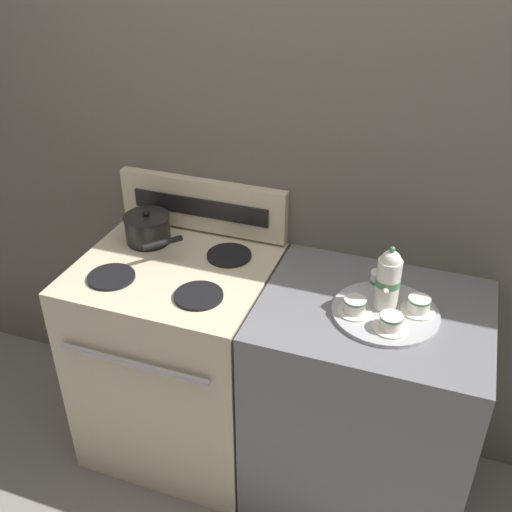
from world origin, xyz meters
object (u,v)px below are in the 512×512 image
object	(u,v)px
serving_tray	(385,313)
saucepan	(148,228)
stove	(180,358)
teacup_left	(391,322)
creamer_jug	(378,281)
teapot	(388,279)
teacup_front	(355,306)
teacup_right	(419,305)

from	to	relation	value
serving_tray	saucepan	bearing A→B (deg)	170.51
stove	teacup_left	distance (m)	0.97
saucepan	creamer_jug	distance (m)	0.93
saucepan	teapot	bearing A→B (deg)	-8.01
teacup_left	stove	bearing A→B (deg)	172.45
stove	teacup_front	bearing A→B (deg)	-5.05
teacup_left	teacup_right	bearing A→B (deg)	59.84
stove	teacup_front	xyz separation A→B (m)	(0.71, -0.06, 0.49)
stove	serving_tray	world-z (taller)	serving_tray
stove	creamer_jug	world-z (taller)	creamer_jug
stove	teacup_right	bearing A→B (deg)	0.90
serving_tray	teacup_right	world-z (taller)	teacup_right
creamer_jug	serving_tray	bearing A→B (deg)	-67.36
stove	teapot	world-z (taller)	teapot
saucepan	creamer_jug	world-z (taller)	saucepan
teapot	serving_tray	bearing A→B (deg)	-73.46
saucepan	serving_tray	bearing A→B (deg)	-9.49
teapot	teacup_left	size ratio (longest dim) A/B	2.02
stove	teacup_right	size ratio (longest dim) A/B	7.96
serving_tray	teapot	bearing A→B (deg)	106.54
teapot	teacup_right	distance (m)	0.14
serving_tray	creamer_jug	world-z (taller)	creamer_jug
teacup_left	creamer_jug	world-z (taller)	creamer_jug
teacup_front	creamer_jug	world-z (taller)	creamer_jug
serving_tray	teacup_front	distance (m)	0.11
saucepan	teapot	distance (m)	0.98
teacup_left	teacup_right	xyz separation A→B (m)	(0.07, 0.12, 0.00)
stove	teapot	size ratio (longest dim) A/B	3.95
saucepan	teacup_left	distance (m)	1.04
teacup_right	saucepan	bearing A→B (deg)	173.30
stove	serving_tray	bearing A→B (deg)	-1.60
teapot	teacup_front	xyz separation A→B (m)	(-0.09, -0.07, -0.08)
serving_tray	teacup_left	size ratio (longest dim) A/B	3.11
teapot	stove	bearing A→B (deg)	-179.67
saucepan	creamer_jug	bearing A→B (deg)	-2.66
teacup_right	teapot	bearing A→B (deg)	-174.96
saucepan	creamer_jug	xyz separation A→B (m)	(0.93, -0.04, -0.02)
saucepan	teapot	world-z (taller)	teapot
serving_tray	stove	bearing A→B (deg)	178.40
saucepan	teacup_front	bearing A→B (deg)	-13.02
teapot	teacup_front	world-z (taller)	teapot
serving_tray	teacup_left	world-z (taller)	teacup_left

